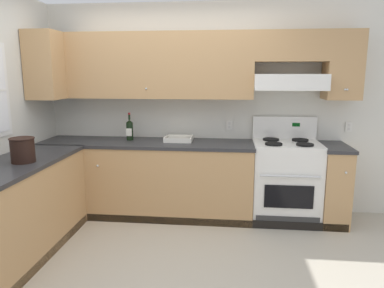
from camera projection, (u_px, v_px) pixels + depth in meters
The scene contains 8 objects.
ground_plane at pixel (147, 267), 3.24m from camera, with size 7.04×7.04×0.00m, color #B2AA99.
wall_back at pixel (204, 93), 4.40m from camera, with size 4.68×0.57×2.55m.
counter_back_run at pixel (166, 179), 4.37m from camera, with size 3.60×0.65×0.91m.
counter_left_run at pixel (12, 214), 3.27m from camera, with size 0.63×1.91×0.91m.
stove at pixel (285, 180), 4.22m from camera, with size 0.76×0.62×1.20m.
wine_bottle at pixel (130, 129), 4.39m from camera, with size 0.08×0.08×0.33m.
bowl at pixel (179, 140), 4.34m from camera, with size 0.33×0.27×0.06m.
bucket at pixel (23, 149), 3.28m from camera, with size 0.22×0.22×0.23m.
Camera 1 is at (0.71, -2.90, 1.71)m, focal length 33.71 mm.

